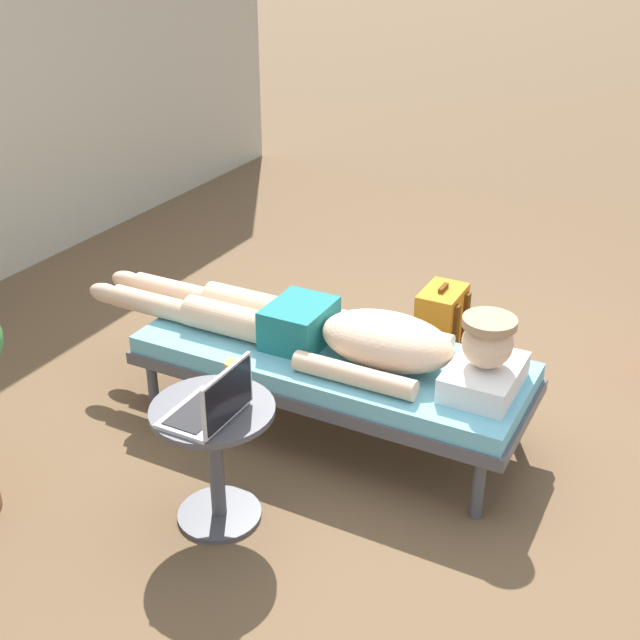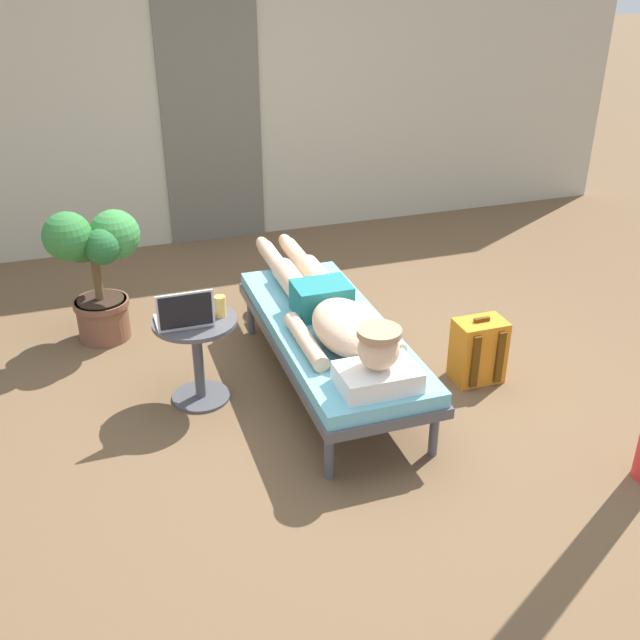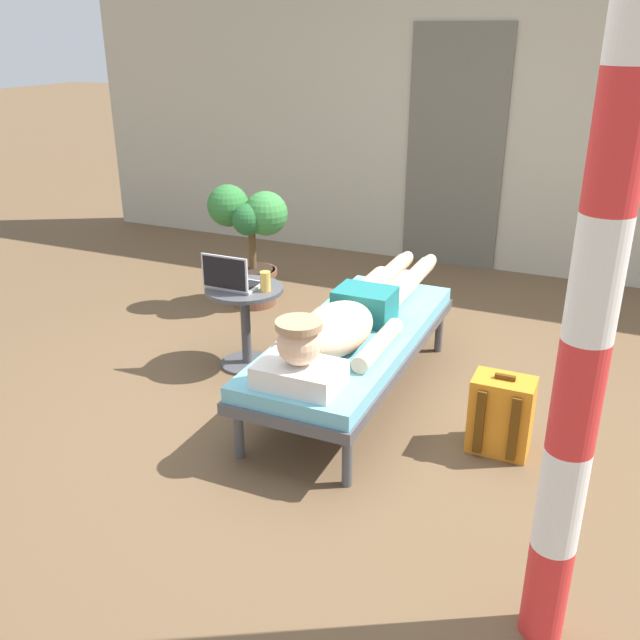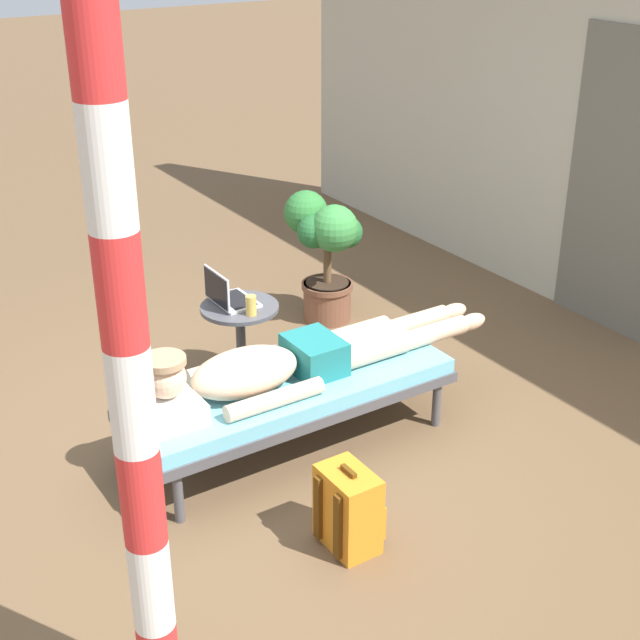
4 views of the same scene
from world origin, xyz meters
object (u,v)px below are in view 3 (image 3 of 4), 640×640
Objects in this scene: backpack at (501,415)px; potted_plant at (251,234)px; lounge_chair at (354,342)px; drink_glass at (265,281)px; side_table at (245,313)px; laptop at (231,280)px; person_reclining at (352,316)px; porch_post at (597,279)px.

potted_plant reaches higher than backpack.
lounge_chair is 4.28× the size of backpack.
drink_glass reaches higher than backpack.
side_table reaches higher than backpack.
potted_plant is (-0.41, 0.98, -0.02)m from laptop.
person_reclining is 17.91× the size of drink_glass.
backpack is (1.65, -0.33, -0.16)m from side_table.
side_table is 4.32× the size of drink_glass.
side_table reaches higher than lounge_chair.
lounge_chair is at bearing -10.46° from drink_glass.
drink_glass reaches higher than lounge_chair.
side_table is (-0.77, 0.11, 0.01)m from lounge_chair.
person_reclining is at bearing 134.00° from porch_post.
porch_post is at bearing -33.78° from laptop.
porch_post reaches higher than backpack.
laptop is (-0.83, 0.10, 0.06)m from person_reclining.
porch_post is (1.86, -1.43, 0.74)m from drink_glass.
porch_post is (2.48, -2.37, 0.76)m from potted_plant.
laptop is 0.33× the size of potted_plant.
side_table is 0.24m from laptop.
backpack is 0.16× the size of porch_post.
backpack is at bearing -30.69° from potted_plant.
person_reclining is 4.15× the size of side_table.
person_reclining is at bearing -90.00° from lounge_chair.
potted_plant is (-0.47, 0.93, 0.21)m from side_table.
laptop is at bearing 146.22° from porch_post.
laptop is 2.60m from porch_post.
person_reclining is at bearing -13.76° from drink_glass.
laptop is at bearing 173.07° from person_reclining.
side_table is 1.69× the size of laptop.
backpack is at bearing -11.20° from person_reclining.
lounge_chair is 0.78m from side_table.
person_reclining is 0.80m from side_table.
drink_glass is 0.05× the size of porch_post.
lounge_chair is 2.06m from porch_post.
side_table is 1.23× the size of backpack.
porch_post reaches higher than lounge_chair.
drink_glass is at bearing 142.33° from porch_post.
potted_plant is at bearing 136.35° from porch_post.
potted_plant is at bearing 149.31° from backpack.
lounge_chair is 5.85× the size of laptop.
potted_plant reaches higher than lounge_chair.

